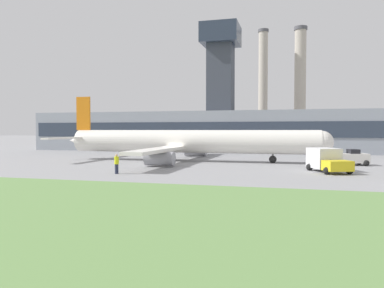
% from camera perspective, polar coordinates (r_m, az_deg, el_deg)
% --- Properties ---
extents(ground_plane, '(400.00, 400.00, 0.00)m').
position_cam_1_polar(ground_plane, '(47.04, -2.97, -2.87)').
color(ground_plane, gray).
extents(terminal_building, '(73.65, 16.11, 25.12)m').
position_cam_1_polar(terminal_building, '(75.78, 4.02, 2.51)').
color(terminal_building, '#8C939E').
rests_on(terminal_building, ground_plane).
extents(smokestack_left, '(2.76, 2.76, 30.54)m').
position_cam_1_polar(smokestack_left, '(101.51, 10.77, 8.48)').
color(smokestack_left, '#B2A899').
rests_on(smokestack_left, ground_plane).
extents(smokestack_right, '(3.42, 3.42, 31.31)m').
position_cam_1_polar(smokestack_right, '(104.09, 16.15, 8.50)').
color(smokestack_right, '#B2A899').
rests_on(smokestack_right, ground_plane).
extents(airplane, '(35.84, 30.52, 8.82)m').
position_cam_1_polar(airplane, '(49.33, -0.87, 0.28)').
color(airplane, white).
rests_on(airplane, ground_plane).
extents(pushback_tug, '(3.47, 3.13, 1.87)m').
position_cam_1_polar(pushback_tug, '(47.55, 23.36, -1.98)').
color(pushback_tug, white).
rests_on(pushback_tug, ground_plane).
extents(baggage_truck, '(4.15, 5.63, 2.30)m').
position_cam_1_polar(baggage_truck, '(39.08, 19.84, -2.34)').
color(baggage_truck, yellow).
rests_on(baggage_truck, ground_plane).
extents(ground_crew_person, '(0.52, 0.52, 1.87)m').
position_cam_1_polar(ground_crew_person, '(35.80, -11.42, -2.96)').
color(ground_crew_person, '#23283D').
rests_on(ground_crew_person, ground_plane).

